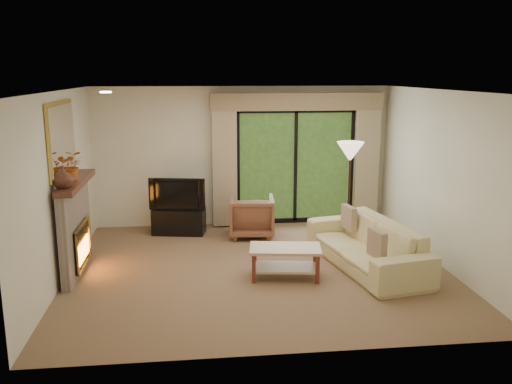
{
  "coord_description": "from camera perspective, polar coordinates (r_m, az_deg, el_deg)",
  "views": [
    {
      "loc": [
        -0.9,
        -7.53,
        2.85
      ],
      "look_at": [
        0.0,
        0.3,
        1.1
      ],
      "focal_mm": 38.0,
      "sensor_mm": 36.0,
      "label": 1
    }
  ],
  "objects": [
    {
      "name": "fireplace",
      "position": [
        8.21,
        -18.51,
        -3.44
      ],
      "size": [
        0.24,
        1.7,
        1.37
      ],
      "primitive_type": null,
      "color": "gray",
      "rests_on": "floor"
    },
    {
      "name": "pillow_near",
      "position": [
        7.54,
        12.62,
        -5.35
      ],
      "size": [
        0.17,
        0.39,
        0.38
      ],
      "primitive_type": "cube",
      "rotation": [
        0.0,
        0.0,
        0.19
      ],
      "color": "brown",
      "rests_on": "sofa"
    },
    {
      "name": "wall_left",
      "position": [
        7.91,
        -19.95,
        0.45
      ],
      "size": [
        0.0,
        5.0,
        5.0
      ],
      "primitive_type": "plane",
      "rotation": [
        1.57,
        0.0,
        1.57
      ],
      "color": "silver",
      "rests_on": "ground"
    },
    {
      "name": "vase",
      "position": [
        7.47,
        -19.68,
        1.5
      ],
      "size": [
        0.34,
        0.34,
        0.29
      ],
      "primitive_type": "imported",
      "rotation": [
        0.0,
        0.0,
        -0.27
      ],
      "color": "#4D2A1F",
      "rests_on": "fireplace"
    },
    {
      "name": "sliding_door",
      "position": [
        10.31,
        4.16,
        2.71
      ],
      "size": [
        2.26,
        0.1,
        2.16
      ],
      "primitive_type": null,
      "color": "black",
      "rests_on": "floor"
    },
    {
      "name": "curtain_left",
      "position": [
        10.02,
        -3.33,
        3.02
      ],
      "size": [
        0.45,
        0.18,
        2.35
      ],
      "primitive_type": "cube",
      "color": "tan",
      "rests_on": "floor"
    },
    {
      "name": "sofa",
      "position": [
        8.25,
        11.53,
        -5.42
      ],
      "size": [
        1.35,
        2.5,
        0.69
      ],
      "primitive_type": "imported",
      "rotation": [
        0.0,
        0.0,
        -1.38
      ],
      "color": "beige",
      "rests_on": "floor"
    },
    {
      "name": "mirror",
      "position": [
        7.99,
        -19.73,
        5.32
      ],
      "size": [
        0.07,
        1.45,
        1.02
      ],
      "primitive_type": null,
      "color": "gold",
      "rests_on": "wall_left"
    },
    {
      "name": "curtain_right",
      "position": [
        10.52,
        11.53,
        3.24
      ],
      "size": [
        0.45,
        0.18,
        2.35
      ],
      "primitive_type": "cube",
      "color": "tan",
      "rests_on": "floor"
    },
    {
      "name": "wall_front",
      "position": [
        5.34,
        3.46,
        -4.38
      ],
      "size": [
        5.0,
        0.0,
        5.0
      ],
      "primitive_type": "plane",
      "rotation": [
        -1.57,
        0.0,
        0.0
      ],
      "color": "silver",
      "rests_on": "ground"
    },
    {
      "name": "tv",
      "position": [
        9.71,
        -8.2,
        -0.11
      ],
      "size": [
        1.01,
        0.31,
        0.58
      ],
      "primitive_type": "imported",
      "rotation": [
        0.0,
        0.0,
        -0.18
      ],
      "color": "black",
      "rests_on": "media_console"
    },
    {
      "name": "ceiling",
      "position": [
        7.59,
        0.26,
        10.63
      ],
      "size": [
        5.5,
        5.5,
        0.0
      ],
      "primitive_type": "plane",
      "rotation": [
        3.14,
        0.0,
        0.0
      ],
      "color": "silver",
      "rests_on": "ground"
    },
    {
      "name": "branches",
      "position": [
        7.95,
        -18.92,
        2.66
      ],
      "size": [
        0.4,
        0.36,
        0.42
      ],
      "primitive_type": "imported",
      "rotation": [
        0.0,
        0.0,
        0.07
      ],
      "color": "#AF4E1A",
      "rests_on": "fireplace"
    },
    {
      "name": "pillow_far",
      "position": [
        8.78,
        9.73,
        -2.67
      ],
      "size": [
        0.17,
        0.38,
        0.37
      ],
      "primitive_type": "cube",
      "rotation": [
        0.0,
        0.0,
        0.19
      ],
      "color": "brown",
      "rests_on": "sofa"
    },
    {
      "name": "cornice",
      "position": [
        10.09,
        4.36,
        9.47
      ],
      "size": [
        3.2,
        0.24,
        0.32
      ],
      "primitive_type": "cube",
      "color": "#997E5C",
      "rests_on": "wall_back"
    },
    {
      "name": "coffee_table",
      "position": [
        7.71,
        3.08,
        -7.4
      ],
      "size": [
        1.06,
        0.68,
        0.45
      ],
      "primitive_type": null,
      "rotation": [
        0.0,
        0.0,
        -0.14
      ],
      "color": "tan",
      "rests_on": "floor"
    },
    {
      "name": "floor_lamp",
      "position": [
        9.38,
        9.74,
        0.04
      ],
      "size": [
        0.55,
        0.55,
        1.71
      ],
      "primitive_type": null,
      "rotation": [
        0.0,
        0.0,
        0.24
      ],
      "color": "#FFEBC9",
      "rests_on": "floor"
    },
    {
      "name": "media_console",
      "position": [
        9.84,
        -8.11,
        -3.05
      ],
      "size": [
        0.98,
        0.58,
        0.46
      ],
      "primitive_type": "cube",
      "rotation": [
        0.0,
        0.0,
        -0.18
      ],
      "color": "black",
      "rests_on": "floor"
    },
    {
      "name": "wall_back",
      "position": [
        10.19,
        -1.42,
        3.76
      ],
      "size": [
        5.0,
        0.0,
        5.0
      ],
      "primitive_type": "plane",
      "rotation": [
        1.57,
        0.0,
        0.0
      ],
      "color": "silver",
      "rests_on": "ground"
    },
    {
      "name": "wall_right",
      "position": [
        8.51,
        18.97,
        1.34
      ],
      "size": [
        0.0,
        5.0,
        5.0
      ],
      "primitive_type": "plane",
      "rotation": [
        1.57,
        0.0,
        -1.57
      ],
      "color": "silver",
      "rests_on": "ground"
    },
    {
      "name": "armchair",
      "position": [
        9.57,
        -0.46,
        -2.57
      ],
      "size": [
        0.83,
        0.86,
        0.72
      ],
      "primitive_type": "imported",
      "rotation": [
        0.0,
        0.0,
        3.05
      ],
      "color": "brown",
      "rests_on": "floor"
    },
    {
      "name": "floor",
      "position": [
        8.1,
        0.25,
        -8.08
      ],
      "size": [
        5.5,
        5.5,
        0.0
      ],
      "primitive_type": "plane",
      "color": "#806245",
      "rests_on": "ground"
    }
  ]
}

